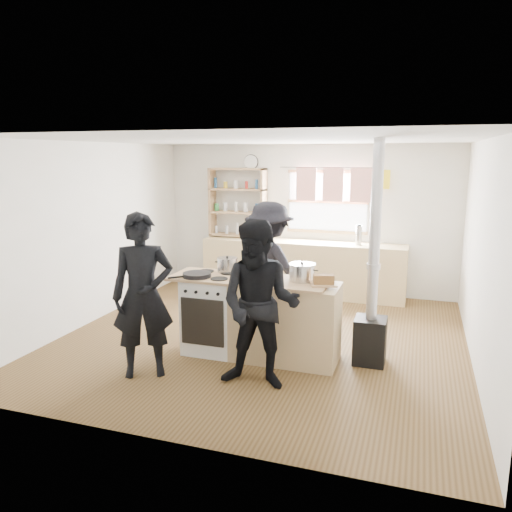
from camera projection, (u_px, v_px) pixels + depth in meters
name	position (u px, v px, depth m)	size (l,w,h in m)	color
ground	(262.00, 339.00, 6.44)	(5.00, 5.00, 0.01)	brown
back_counter	(302.00, 268.00, 8.41)	(3.40, 0.55, 0.90)	#D0B57D
shelving_unit	(238.00, 202.00, 8.68)	(1.00, 0.28, 1.20)	tan
thermos	(359.00, 235.00, 8.01)	(0.10, 0.10, 0.31)	silver
cooking_island	(260.00, 318.00, 5.79)	(1.97, 0.64, 0.93)	white
skillet_greens	(197.00, 275.00, 5.79)	(0.47, 0.47, 0.05)	black
roast_tray	(260.00, 275.00, 5.69)	(0.42, 0.37, 0.08)	silver
stockpot_stove	(227.00, 265.00, 6.03)	(0.25, 0.25, 0.20)	#B1B1B4
stockpot_counter	(302.00, 272.00, 5.60)	(0.30, 0.30, 0.22)	#BABABD
bread_board	(324.00, 281.00, 5.41)	(0.33, 0.28, 0.12)	tan
flue_heater	(371.00, 308.00, 5.56)	(0.35, 0.35, 2.50)	black
person_near_left	(143.00, 296.00, 5.22)	(0.64, 0.42, 1.75)	black
person_near_right	(260.00, 305.00, 4.95)	(0.83, 0.65, 1.71)	black
person_far	(269.00, 267.00, 6.59)	(1.12, 0.64, 1.73)	black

